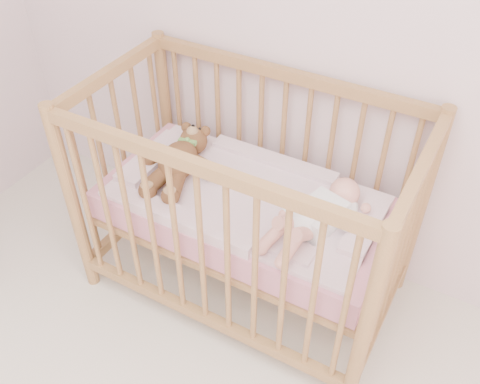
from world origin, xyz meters
The scene contains 5 objects.
crib centered at (-0.44, 1.60, 0.50)m, with size 1.36×0.76×1.00m, color #AF824A, non-canonical shape.
mattress centered at (-0.44, 1.60, 0.49)m, with size 1.22×0.62×0.13m, color #D08198.
blanket centered at (-0.44, 1.60, 0.56)m, with size 1.10×0.58×0.06m, color pink, non-canonical shape.
baby centered at (-0.11, 1.58, 0.64)m, with size 0.27×0.56×0.13m, color white, non-canonical shape.
teddy_bear centered at (-0.77, 1.58, 0.65)m, with size 0.35×0.50×0.14m, color brown, non-canonical shape.
Camera 1 is at (0.35, 0.12, 2.04)m, focal length 40.00 mm.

